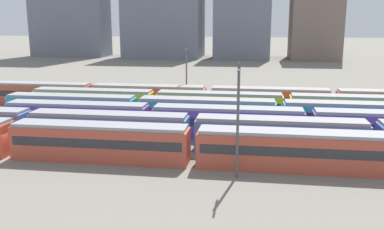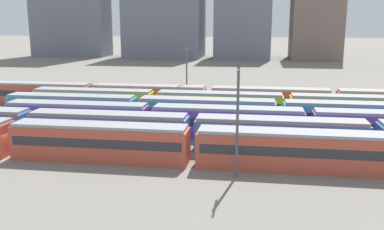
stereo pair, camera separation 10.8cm
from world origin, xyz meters
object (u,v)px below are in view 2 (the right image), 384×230
Objects in this scene: train_track_1 at (192,132)px; catenary_pole_2 at (238,115)px; catenary_pole_1 at (187,73)px; train_track_4 at (219,105)px; train_track_5 at (208,98)px; train_track_0 at (193,146)px.

catenary_pole_2 is (5.30, -8.12, 3.83)m from train_track_1.
catenary_pole_1 is (-4.38, 23.54, 3.57)m from train_track_1.
train_track_1 is 1.34× the size of train_track_4.
train_track_1 is at bearing -88.56° from train_track_5.
train_track_1 is 24.21m from catenary_pole_1.
train_track_0 is 29.44m from catenary_pole_1.
train_track_4 is (0.76, 20.80, -0.00)m from train_track_0.
train_track_4 is 24.30m from catenary_pole_2.
train_track_0 is at bearing -92.09° from train_track_4.
train_track_0 is 26.04m from train_track_5.
train_track_0 and train_track_5 have the same top height.
catenary_pole_2 reaches higher than catenary_pole_1.
train_track_0 is 7.21× the size of catenary_pole_2.
train_track_4 is at bearing 87.91° from train_track_0.
catenary_pole_1 is at bearing 107.00° from catenary_pole_2.
catenary_pole_1 reaches higher than train_track_5.
catenary_pole_1 is 0.95× the size of catenary_pole_2.
train_track_4 is at bearing -52.75° from catenary_pole_1.
train_track_4 and train_track_5 have the same top height.
train_track_1 is 20.81m from train_track_5.
train_track_4 is 10.60m from catenary_pole_1.
catenary_pole_2 is (9.68, -31.66, 0.26)m from catenary_pole_1.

